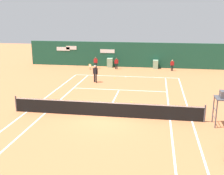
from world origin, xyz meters
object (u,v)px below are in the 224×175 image
object	(u,v)px
ball_kid_right_post	(116,63)
ball_kid_centre_post	(172,65)
player_on_baseline	(95,72)
tennis_ball_mid_court	(131,102)
tennis_ball_by_sideline	(115,78)
ball_kid_left_post	(96,62)

from	to	relation	value
ball_kid_right_post	ball_kid_centre_post	world-z (taller)	ball_kid_right_post
ball_kid_right_post	ball_kid_centre_post	distance (m)	6.32
player_on_baseline	tennis_ball_mid_court	size ratio (longest dim) A/B	26.89
ball_kid_right_post	tennis_ball_mid_court	world-z (taller)	ball_kid_right_post
ball_kid_right_post	tennis_ball_mid_court	size ratio (longest dim) A/B	19.50
ball_kid_centre_post	ball_kid_right_post	bearing A→B (deg)	-9.35
player_on_baseline	tennis_ball_mid_court	distance (m)	6.87
ball_kid_centre_post	tennis_ball_mid_court	xyz separation A→B (m)	(-3.46, -12.23, -0.69)
tennis_ball_by_sideline	tennis_ball_mid_court	bearing A→B (deg)	-72.38
ball_kid_right_post	tennis_ball_by_sideline	distance (m)	4.88
ball_kid_left_post	ball_kid_centre_post	size ratio (longest dim) A/B	1.08
ball_kid_left_post	tennis_ball_by_sideline	bearing A→B (deg)	124.25
ball_kid_left_post	tennis_ball_by_sideline	distance (m)	5.69
ball_kid_left_post	ball_kid_centre_post	xyz separation A→B (m)	(8.78, -0.00, -0.06)
tennis_ball_mid_court	player_on_baseline	bearing A→B (deg)	125.25
ball_kid_left_post	player_on_baseline	bearing A→B (deg)	104.36
ball_kid_centre_post	ball_kid_left_post	bearing A→B (deg)	-9.35
tennis_ball_mid_court	ball_kid_right_post	bearing A→B (deg)	103.20
ball_kid_right_post	ball_kid_left_post	world-z (taller)	ball_kid_left_post
tennis_ball_by_sideline	ball_kid_left_post	bearing A→B (deg)	121.67
player_on_baseline	ball_kid_left_post	world-z (taller)	player_on_baseline
player_on_baseline	tennis_ball_by_sideline	bearing A→B (deg)	-112.48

